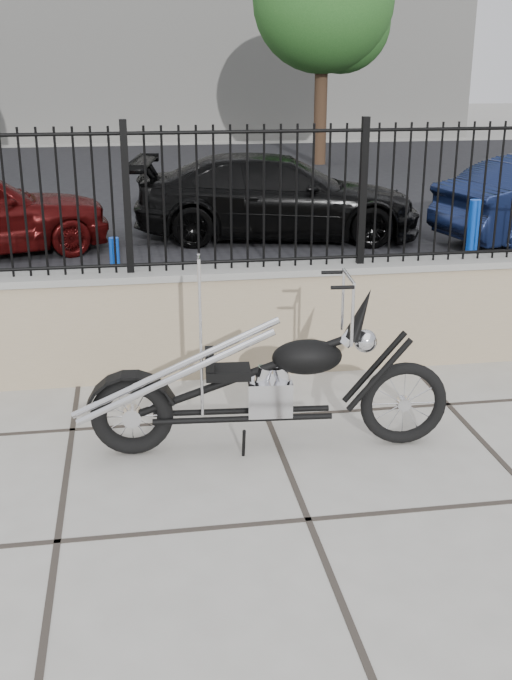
{
  "coord_description": "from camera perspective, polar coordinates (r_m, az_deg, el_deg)",
  "views": [
    {
      "loc": [
        -0.98,
        -4.11,
        2.66
      ],
      "look_at": [
        -0.12,
        1.28,
        0.73
      ],
      "focal_mm": 42.0,
      "sensor_mm": 36.0,
      "label": 1
    }
  ],
  "objects": [
    {
      "name": "background_building",
      "position": [
        30.65,
        -7.74,
        21.87
      ],
      "size": [
        22.0,
        6.0,
        8.0
      ],
      "primitive_type": "cube",
      "color": "beige",
      "rests_on": "ground_plane"
    },
    {
      "name": "iron_fence",
      "position": [
        6.77,
        -0.62,
        10.16
      ],
      "size": [
        14.0,
        0.08,
        1.2
      ],
      "primitive_type": "cube",
      "color": "black",
      "rests_on": "retaining_wall"
    },
    {
      "name": "car_black",
      "position": [
        12.54,
        1.52,
        10.24
      ],
      "size": [
        4.63,
        2.46,
        1.28
      ],
      "primitive_type": "imported",
      "rotation": [
        0.0,
        0.0,
        1.41
      ],
      "color": "black",
      "rests_on": "parking_lot"
    },
    {
      "name": "ground_plane",
      "position": [
        4.99,
        3.77,
        -12.75
      ],
      "size": [
        90.0,
        90.0,
        0.0
      ],
      "primitive_type": "plane",
      "color": "#99968E",
      "rests_on": "ground"
    },
    {
      "name": "chopper_motorcycle",
      "position": [
        5.51,
        0.49,
        -1.03
      ],
      "size": [
        2.45,
        0.61,
        1.46
      ],
      "primitive_type": null,
      "rotation": [
        0.0,
        0.0,
        -0.08
      ],
      "color": "black",
      "rests_on": "ground_plane"
    },
    {
      "name": "bollard_a",
      "position": [
        8.71,
        -10.01,
        4.43
      ],
      "size": [
        0.11,
        0.11,
        0.87
      ],
      "primitive_type": "cylinder",
      "rotation": [
        0.0,
        0.0,
        -0.04
      ],
      "color": "#0B35AC",
      "rests_on": "ground_plane"
    },
    {
      "name": "parking_lot",
      "position": [
        16.85,
        -5.68,
        10.35
      ],
      "size": [
        30.0,
        30.0,
        0.0
      ],
      "primitive_type": "plane",
      "color": "black",
      "rests_on": "ground"
    },
    {
      "name": "bollard_b",
      "position": [
        9.84,
        15.2,
        6.48
      ],
      "size": [
        0.14,
        0.14,
        1.11
      ],
      "primitive_type": "cylinder",
      "rotation": [
        0.0,
        0.0,
        0.02
      ],
      "color": "blue",
      "rests_on": "ground_plane"
    },
    {
      "name": "retaining_wall",
      "position": [
        7.03,
        -0.59,
        1.44
      ],
      "size": [
        14.0,
        0.36,
        0.96
      ],
      "primitive_type": "cube",
      "color": "gray",
      "rests_on": "ground_plane"
    }
  ]
}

